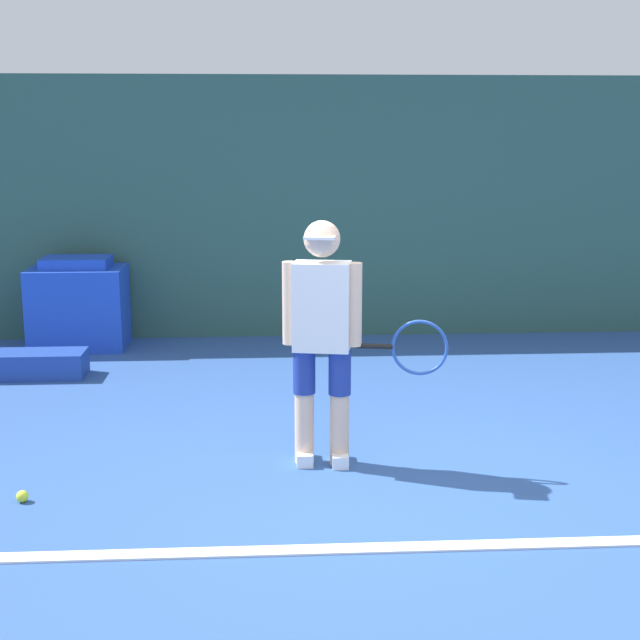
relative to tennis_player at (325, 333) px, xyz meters
name	(u,v)px	position (x,y,z in m)	size (l,w,h in m)	color
ground_plane	(396,505)	(0.36, -0.66, -0.83)	(24.00, 24.00, 0.00)	#2D5193
back_wall	(338,208)	(0.36, 3.55, 0.44)	(24.00, 0.10, 2.55)	#2D564C
court_baseline	(411,547)	(0.36, -1.19, -0.83)	(21.60, 0.10, 0.01)	white
tennis_player	(325,333)	(0.00, 0.00, 0.00)	(0.99, 0.31, 1.52)	beige
tennis_ball	(22,496)	(-1.73, -0.50, -0.80)	(0.07, 0.07, 0.07)	#D1E533
covered_chair	(79,305)	(-2.14, 3.15, -0.42)	(0.88, 0.60, 0.87)	blue
equipment_bag	(34,364)	(-2.31, 2.11, -0.73)	(0.85, 0.35, 0.22)	#1E3D99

